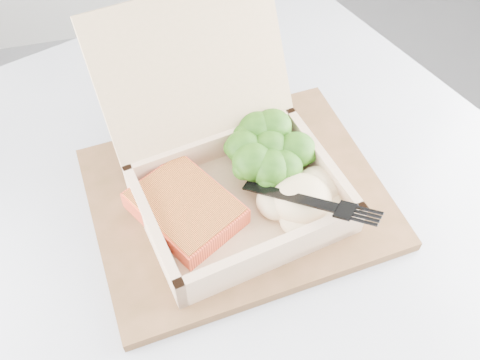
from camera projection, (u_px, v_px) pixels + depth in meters
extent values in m
cylinder|color=black|center=(218.00, 353.00, 0.89)|extent=(0.08, 0.08, 0.70)
cube|color=#A3A5AD|center=(208.00, 239.00, 0.60)|extent=(1.02, 1.02, 0.03)
cube|color=brown|center=(238.00, 197.00, 0.61)|extent=(0.35, 0.29, 0.01)
cube|color=tan|center=(241.00, 207.00, 0.59)|extent=(0.24, 0.20, 0.01)
cube|color=tan|center=(153.00, 232.00, 0.55)|extent=(0.04, 0.16, 0.04)
cube|color=tan|center=(321.00, 167.00, 0.60)|extent=(0.04, 0.16, 0.04)
cube|color=tan|center=(274.00, 254.00, 0.53)|extent=(0.21, 0.05, 0.04)
cube|color=tan|center=(213.00, 150.00, 0.62)|extent=(0.21, 0.05, 0.04)
cube|color=tan|center=(193.00, 68.00, 0.57)|extent=(0.22, 0.13, 0.15)
cube|color=#FD5C31|center=(185.00, 208.00, 0.57)|extent=(0.13, 0.14, 0.02)
ellipsoid|color=#D5BD8A|center=(302.00, 199.00, 0.57)|extent=(0.11, 0.09, 0.04)
cube|color=black|center=(243.00, 175.00, 0.57)|extent=(0.08, 0.08, 0.03)
cube|color=black|center=(311.00, 206.00, 0.54)|extent=(0.05, 0.05, 0.02)
cube|color=white|center=(147.00, 109.00, 0.71)|extent=(0.09, 0.14, 0.00)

